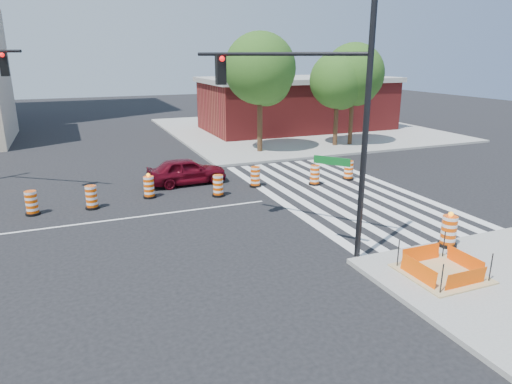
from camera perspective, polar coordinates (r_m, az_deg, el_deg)
ground at (r=19.41m, az=-18.69°, el=-3.51°), size 120.00×120.00×0.00m
sidewalk_ne at (r=41.36m, az=5.10°, el=7.84°), size 22.00×22.00×0.15m
crosswalk_east at (r=22.67m, az=9.98°, el=0.03°), size 6.75×13.50×0.01m
lane_centerline at (r=19.41m, az=-18.69°, el=-3.49°), size 14.00×0.12×0.01m
excavation_pit at (r=14.85m, az=22.16°, el=-9.27°), size 2.20×2.20×0.90m
brick_storefront at (r=41.08m, az=5.18°, el=10.93°), size 16.50×8.50×4.60m
red_coupe at (r=23.83m, az=-8.67°, el=2.62°), size 4.12×1.80×1.38m
signal_pole_se at (r=14.66m, az=7.25°, el=10.99°), size 3.91×4.93×8.14m
pit_drum at (r=16.87m, az=22.94°, el=-4.61°), size 0.63×0.63×1.24m
tree_north_c at (r=30.70m, az=0.56°, el=14.69°), size 4.67×4.67×7.94m
tree_north_d at (r=33.41m, az=10.22°, el=13.20°), size 3.95×3.95×6.72m
tree_north_e at (r=34.00m, az=12.12°, el=13.83°), size 4.30×4.30×7.32m
median_drum_3 at (r=21.20m, az=-26.23°, el=-1.32°), size 0.60×0.60×1.02m
median_drum_4 at (r=21.02m, az=-19.86°, el=-0.71°), size 0.60×0.60×1.02m
median_drum_5 at (r=21.88m, az=-13.22°, el=0.54°), size 0.60×0.60×1.18m
median_drum_6 at (r=21.61m, az=-4.76°, el=0.71°), size 0.60×0.60×1.02m
median_drum_7 at (r=23.10m, az=-0.09°, el=1.82°), size 0.60×0.60×1.02m
median_drum_8 at (r=23.61m, az=7.36°, el=2.01°), size 0.60×0.60×1.02m
median_drum_9 at (r=24.96m, az=11.49°, el=2.62°), size 0.60×0.60×1.02m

